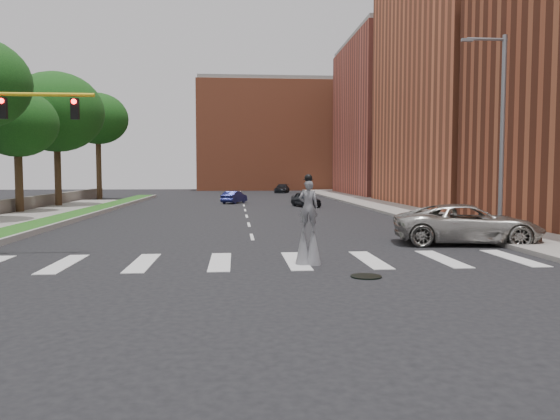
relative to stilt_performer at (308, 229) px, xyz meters
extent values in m
plane|color=black|center=(-1.61, -0.24, -1.17)|extent=(160.00, 160.00, 0.00)
cube|color=#1D5117|center=(-13.11, 19.76, -1.04)|extent=(2.00, 60.00, 0.25)
cube|color=gray|center=(-12.06, 19.76, -1.03)|extent=(0.20, 60.00, 0.28)
cube|color=gray|center=(10.89, 24.76, -1.08)|extent=(5.00, 90.00, 0.18)
cube|color=#5F5951|center=(-18.61, 21.76, -0.62)|extent=(0.50, 56.00, 1.10)
cylinder|color=black|center=(1.39, -2.24, -1.15)|extent=(0.90, 0.90, 0.04)
cube|color=#C4613D|center=(20.39, 29.76, 10.83)|extent=(16.00, 22.00, 24.00)
cube|color=#BE5746|center=(20.39, 53.76, 8.83)|extent=(16.00, 22.00, 20.00)
cube|color=#C4613D|center=(4.39, 77.76, 7.83)|extent=(26.00, 14.00, 18.00)
cylinder|color=slate|center=(9.39, 5.76, 3.33)|extent=(0.20, 0.20, 9.00)
cylinder|color=slate|center=(8.59, 5.76, 7.63)|extent=(1.80, 0.12, 0.12)
cube|color=slate|center=(7.69, 5.76, 7.58)|extent=(0.50, 0.18, 0.12)
cylinder|color=gold|center=(-10.01, 2.76, 4.63)|extent=(5.20, 0.14, 0.14)
cube|color=black|center=(-10.61, 2.76, 4.13)|extent=(0.28, 0.18, 0.75)
cylinder|color=#FF0C0C|center=(-10.61, 2.66, 4.38)|extent=(0.18, 0.06, 0.18)
cube|color=black|center=(-8.11, 2.76, 4.13)|extent=(0.28, 0.18, 0.75)
cylinder|color=#FF0C0C|center=(-8.11, 2.66, 4.38)|extent=(0.18, 0.06, 0.18)
cylinder|color=#332314|center=(0.16, -0.03, -0.64)|extent=(0.07, 0.07, 1.05)
cylinder|color=#332314|center=(-0.16, 0.03, -0.64)|extent=(0.07, 0.07, 1.05)
cone|color=slate|center=(0.16, -0.03, -0.51)|extent=(0.52, 0.52, 1.32)
cone|color=slate|center=(-0.16, 0.03, -0.51)|extent=(0.52, 0.52, 1.32)
imported|color=slate|center=(0.00, 0.00, 0.75)|extent=(0.69, 0.52, 1.72)
sphere|color=black|center=(0.00, 0.00, 1.67)|extent=(0.26, 0.26, 0.26)
cylinder|color=black|center=(0.00, 0.00, 1.62)|extent=(0.34, 0.34, 0.02)
cube|color=yellow|center=(0.03, 0.14, 1.22)|extent=(0.22, 0.05, 0.10)
imported|color=#A29F99|center=(7.39, 4.58, -0.33)|extent=(6.43, 3.73, 1.68)
imported|color=black|center=(3.73, 29.52, -0.51)|extent=(2.55, 4.14, 1.32)
imported|color=navy|center=(-2.49, 35.43, -0.57)|extent=(2.62, 3.80, 1.19)
imported|color=black|center=(4.39, 61.59, -0.53)|extent=(2.76, 4.70, 1.28)
cylinder|color=#332314|center=(-17.90, 23.10, 1.38)|extent=(0.56, 0.56, 5.10)
ellipsoid|color=#103611|center=(-17.90, 23.10, 5.36)|extent=(5.69, 5.69, 4.84)
cylinder|color=#332314|center=(-17.51, 30.52, 1.90)|extent=(0.56, 0.56, 6.13)
ellipsoid|color=#103611|center=(-17.51, 30.52, 6.95)|extent=(7.94, 7.94, 6.75)
cylinder|color=#332314|center=(-17.10, 42.98, 2.41)|extent=(0.56, 0.56, 7.16)
ellipsoid|color=#103611|center=(-17.10, 42.98, 7.60)|extent=(6.46, 6.46, 5.49)
camera|label=1|loc=(-2.36, -17.57, 1.87)|focal=35.00mm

